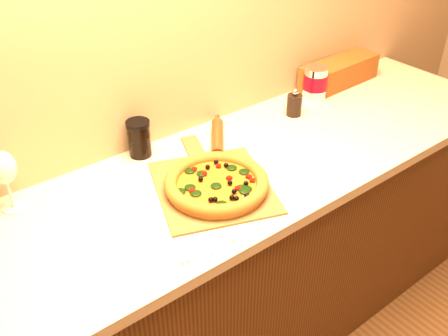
% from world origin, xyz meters
% --- Properties ---
extents(cabinet, '(2.80, 0.65, 0.86)m').
position_xyz_m(cabinet, '(0.00, 1.43, 0.43)').
color(cabinet, '#41200D').
rests_on(cabinet, ground).
extents(countertop, '(2.84, 0.68, 0.04)m').
position_xyz_m(countertop, '(0.00, 1.43, 0.88)').
color(countertop, beige).
rests_on(countertop, cabinet).
extents(pizza_peel, '(0.48, 0.58, 0.01)m').
position_xyz_m(pizza_peel, '(0.02, 1.39, 0.90)').
color(pizza_peel, brown).
rests_on(pizza_peel, countertop).
extents(pizza, '(0.34, 0.34, 0.05)m').
position_xyz_m(pizza, '(0.02, 1.35, 0.93)').
color(pizza, '#B4822D').
rests_on(pizza, pizza_peel).
extents(bottle_cap, '(0.03, 0.03, 0.01)m').
position_xyz_m(bottle_cap, '(-0.00, 1.34, 0.90)').
color(bottle_cap, black).
rests_on(bottle_cap, countertop).
extents(pepper_grinder, '(0.06, 0.06, 0.12)m').
position_xyz_m(pepper_grinder, '(0.59, 1.58, 0.95)').
color(pepper_grinder, black).
rests_on(pepper_grinder, countertop).
extents(rolling_pin, '(0.22, 0.28, 0.05)m').
position_xyz_m(rolling_pin, '(0.20, 1.59, 0.92)').
color(rolling_pin, '#59230F').
rests_on(rolling_pin, countertop).
extents(coffee_canister, '(0.11, 0.11, 0.14)m').
position_xyz_m(coffee_canister, '(0.77, 1.64, 0.97)').
color(coffee_canister, silver).
rests_on(coffee_canister, countertop).
extents(bread_bag, '(0.42, 0.15, 0.11)m').
position_xyz_m(bread_bag, '(0.97, 1.68, 0.96)').
color(bread_bag, brown).
rests_on(bread_bag, countertop).
extents(wine_glass, '(0.08, 0.08, 0.20)m').
position_xyz_m(wine_glass, '(-0.53, 1.67, 1.04)').
color(wine_glass, silver).
rests_on(wine_glass, countertop).
extents(dark_jar, '(0.08, 0.08, 0.14)m').
position_xyz_m(dark_jar, '(-0.07, 1.70, 0.97)').
color(dark_jar, black).
rests_on(dark_jar, countertop).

